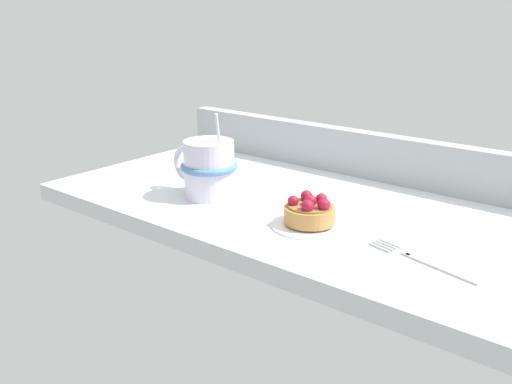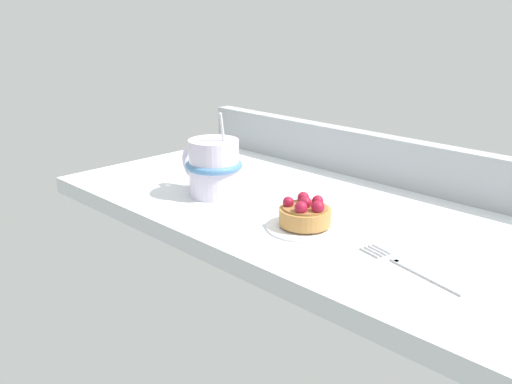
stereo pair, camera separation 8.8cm
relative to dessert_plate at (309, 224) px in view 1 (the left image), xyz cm
name	(u,v)px [view 1 (the left image)]	position (x,y,z in cm)	size (l,w,h in cm)	color
ground_plane	(302,211)	(-6.47, 7.68, -1.73)	(85.40, 42.79, 2.85)	silver
window_rail_back	(364,154)	(-6.47, 27.52, 3.92)	(83.69, 3.10, 8.46)	#9EA3A8
dessert_plate	(309,224)	(0.00, 0.00, 0.00)	(11.16, 11.16, 0.66)	white
raspberry_tart	(310,211)	(0.04, -0.01, 2.02)	(7.46, 7.46, 4.20)	#B77F42
coffee_mug	(208,168)	(-20.83, 0.66, 4.55)	(13.12, 9.58, 14.27)	silver
dessert_fork	(421,259)	(17.59, -1.13, -0.01)	(15.60, 5.11, 0.60)	#B7B7BC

